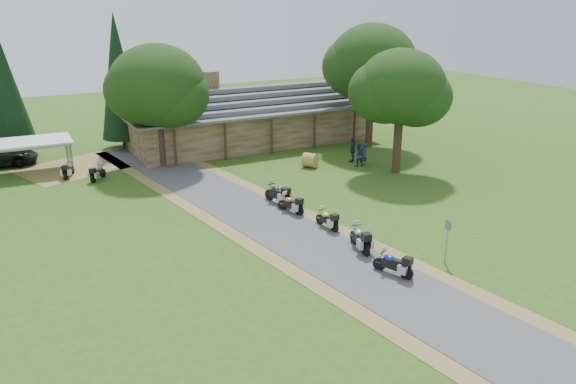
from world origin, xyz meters
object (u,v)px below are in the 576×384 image
motorcycle_row_a (393,263)px  motorcycle_row_c (327,218)px  motorcycle_carport_a (69,169)px  motorcycle_carport_b (98,172)px  carport (32,157)px  motorcycle_row_d (291,203)px  hay_bale (310,160)px  lodge (248,115)px  motorcycle_row_e (278,193)px  motorcycle_row_b (360,237)px

motorcycle_row_a → motorcycle_row_c: bearing=-24.8°
motorcycle_carport_a → motorcycle_carport_b: 2.35m
motorcycle_row_a → motorcycle_carport_a: bearing=3.4°
carport → motorcycle_row_c: size_ratio=3.26×
carport → motorcycle_row_a: size_ratio=3.05×
motorcycle_row_c → motorcycle_carport_b: size_ratio=0.99×
motorcycle_row_d → hay_bale: (5.80, 7.73, -0.06)m
carport → hay_bale: size_ratio=5.13×
lodge → hay_bale: bearing=-85.3°
lodge → motorcycle_row_c: size_ratio=12.85×
motorcycle_row_a → motorcycle_row_e: (-0.27, 10.83, 0.08)m
lodge → hay_bale: size_ratio=20.21×
lodge → motorcycle_row_c: bearing=-102.5°
lodge → motorcycle_row_c: lodge is taller
motorcycle_row_d → motorcycle_carport_b: bearing=17.6°
carport → hay_bale: carport is taller
carport → motorcycle_row_d: 20.19m
motorcycle_carport_b → motorcycle_row_d: bearing=-104.2°
lodge → hay_bale: lodge is taller
motorcycle_carport_a → lodge: bearing=-51.0°
motorcycle_row_e → motorcycle_row_d: bearing=167.0°
motorcycle_row_c → motorcycle_carport_b: 17.56m
motorcycle_row_a → hay_bale: 17.72m
motorcycle_row_e → hay_bale: 8.34m
carport → motorcycle_row_d: carport is taller
motorcycle_row_a → motorcycle_carport_a: 25.01m
motorcycle_row_b → motorcycle_carport_b: 20.27m
lodge → motorcycle_row_a: lodge is taller
motorcycle_row_b → motorcycle_row_d: 6.18m
motorcycle_carport_b → motorcycle_row_a: bearing=-117.2°
motorcycle_row_d → lodge: bearing=-35.2°
motorcycle_row_e → motorcycle_carport_b: motorcycle_row_e is taller
hay_bale → motorcycle_row_d: bearing=-126.9°
motorcycle_row_c → motorcycle_row_e: size_ratio=0.83×
lodge → motorcycle_carport_b: size_ratio=12.74×
motorcycle_carport_b → motorcycle_carport_a: bearing=85.2°
lodge → motorcycle_row_a: (-4.75, -26.15, -1.84)m
motorcycle_row_a → motorcycle_row_d: 9.12m
motorcycle_row_a → motorcycle_row_d: bearing=-20.0°
motorcycle_row_a → motorcycle_row_e: motorcycle_row_e is taller
lodge → motorcycle_row_d: size_ratio=12.42×
lodge → motorcycle_row_d: (-5.04, -17.03, -1.86)m
lodge → motorcycle_row_a: size_ratio=12.03×
motorcycle_row_c → motorcycle_row_e: bearing=1.5°
motorcycle_row_c → motorcycle_row_d: size_ratio=0.97×
motorcycle_carport_a → hay_bale: (16.19, -5.78, -0.06)m
motorcycle_row_b → motorcycle_carport_b: size_ratio=1.15×
motorcycle_carport_b → hay_bale: (14.51, -4.14, -0.05)m
motorcycle_row_b → motorcycle_row_d: (-0.56, 6.15, -0.07)m
motorcycle_row_d → motorcycle_row_e: bearing=-19.2°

